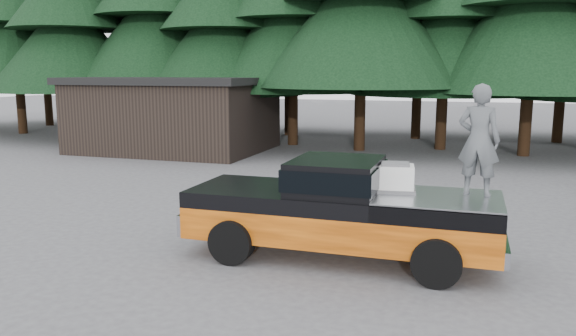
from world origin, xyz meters
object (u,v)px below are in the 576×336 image
(pickup_truck, at_px, (341,224))
(man_on_bed, at_px, (479,140))
(utility_building, at_px, (175,114))
(air_compressor, at_px, (395,179))

(pickup_truck, relative_size, man_on_bed, 2.98)
(utility_building, bearing_deg, man_on_bed, -43.13)
(man_on_bed, height_order, utility_building, man_on_bed)
(air_compressor, xyz_separation_m, utility_building, (-11.50, 12.22, 0.10))
(air_compressor, bearing_deg, pickup_truck, -173.46)
(man_on_bed, bearing_deg, utility_building, -32.09)
(air_compressor, height_order, utility_building, utility_building)
(pickup_truck, distance_m, man_on_bed, 2.96)
(air_compressor, relative_size, man_on_bed, 0.34)
(pickup_truck, xyz_separation_m, man_on_bed, (2.42, 0.34, 1.67))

